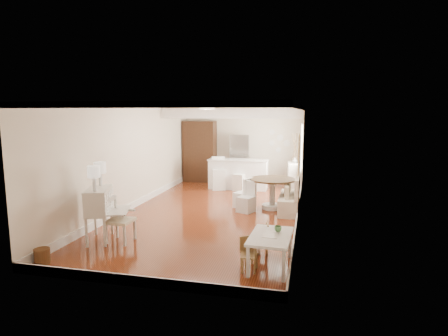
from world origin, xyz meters
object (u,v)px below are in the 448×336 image
at_px(gustavian_armchair, 120,220).
at_px(wicker_basket, 42,256).
at_px(slip_chair_near, 246,197).
at_px(pantry_cabinet, 200,151).
at_px(kids_table, 270,251).
at_px(kids_chair_a, 249,255).
at_px(bar_stool_left, 219,173).
at_px(dining_table, 272,194).
at_px(kids_chair_b, 261,238).
at_px(kids_chair_c, 249,252).
at_px(fridge, 249,159).
at_px(slip_chair_far, 243,193).
at_px(secretary_bureau, 99,215).
at_px(breakfast_counter, 238,174).
at_px(bar_stool_right, 239,177).
at_px(sideboard, 294,176).

xyz_separation_m(gustavian_armchair, wicker_basket, (-0.80, -1.33, -0.33)).
bearing_deg(gustavian_armchair, wicker_basket, 151.20).
bearing_deg(slip_chair_near, pantry_cabinet, 145.31).
xyz_separation_m(kids_table, pantry_cabinet, (-3.48, 7.47, 0.87)).
bearing_deg(gustavian_armchair, slip_chair_near, -34.24).
relative_size(kids_chair_a, bar_stool_left, 0.49).
height_order(bar_stool_left, pantry_cabinet, pantry_cabinet).
xyz_separation_m(dining_table, bar_stool_left, (-2.05, 2.21, 0.14)).
distance_m(kids_chair_b, bar_stool_left, 5.98).
height_order(kids_chair_c, bar_stool_left, bar_stool_left).
distance_m(bar_stool_left, fridge, 1.58).
xyz_separation_m(kids_chair_c, slip_chair_far, (-0.81, 3.95, 0.16)).
relative_size(kids_chair_c, slip_chair_near, 0.64).
xyz_separation_m(secretary_bureau, breakfast_counter, (1.80, 5.84, -0.04)).
height_order(kids_chair_c, breakfast_counter, breakfast_counter).
bearing_deg(dining_table, wicker_basket, -127.30).
relative_size(slip_chair_far, bar_stool_right, 0.93).
xyz_separation_m(kids_table, breakfast_counter, (-1.78, 6.39, 0.23)).
xyz_separation_m(breakfast_counter, bar_stool_right, (0.10, -0.32, -0.06)).
xyz_separation_m(kids_table, bar_stool_right, (-1.68, 6.08, 0.17)).
bearing_deg(bar_stool_right, sideboard, 28.49).
relative_size(secretary_bureau, wicker_basket, 4.13).
xyz_separation_m(kids_chair_c, fridge, (-1.23, 7.52, 0.64)).
bearing_deg(kids_chair_c, kids_table, -19.53).
xyz_separation_m(breakfast_counter, bar_stool_left, (-0.63, -0.25, 0.04)).
height_order(slip_chair_near, bar_stool_right, bar_stool_right).
relative_size(gustavian_armchair, kids_table, 0.81).
bearing_deg(kids_chair_c, wicker_basket, 158.59).
distance_m(slip_chair_near, sideboard, 3.36).
relative_size(wicker_basket, breakfast_counter, 0.13).
distance_m(dining_table, pantry_cabinet, 4.77).
bearing_deg(bar_stool_left, kids_chair_a, -90.56).
height_order(kids_chair_b, breakfast_counter, breakfast_counter).
relative_size(pantry_cabinet, fridge, 1.28).
distance_m(gustavian_armchair, bar_stool_right, 5.68).
bearing_deg(bar_stool_left, wicker_basket, -120.99).
height_order(secretary_bureau, wicker_basket, secretary_bureau).
relative_size(dining_table, fridge, 0.69).
bearing_deg(kids_chair_c, breakfast_counter, 70.42).
bearing_deg(gustavian_armchair, slip_chair_far, -28.51).
xyz_separation_m(slip_chair_near, slip_chair_far, (-0.16, 0.43, 0.01)).
height_order(pantry_cabinet, sideboard, pantry_cabinet).
relative_size(kids_chair_a, kids_chair_c, 1.04).
bearing_deg(breakfast_counter, bar_stool_right, -72.45).
bearing_deg(slip_chair_near, kids_chair_a, -55.99).
bearing_deg(fridge, kids_chair_c, -80.75).
bearing_deg(breakfast_counter, kids_chair_a, -77.70).
relative_size(secretary_bureau, kids_chair_c, 2.09).
bearing_deg(bar_stool_left, kids_table, -87.12).
height_order(kids_chair_b, slip_chair_far, slip_chair_far).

